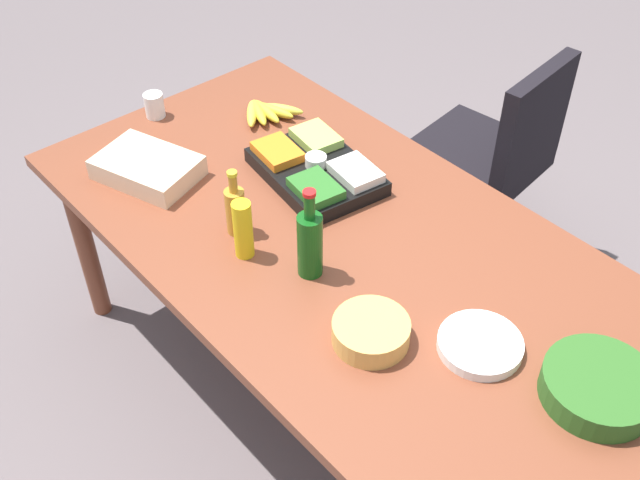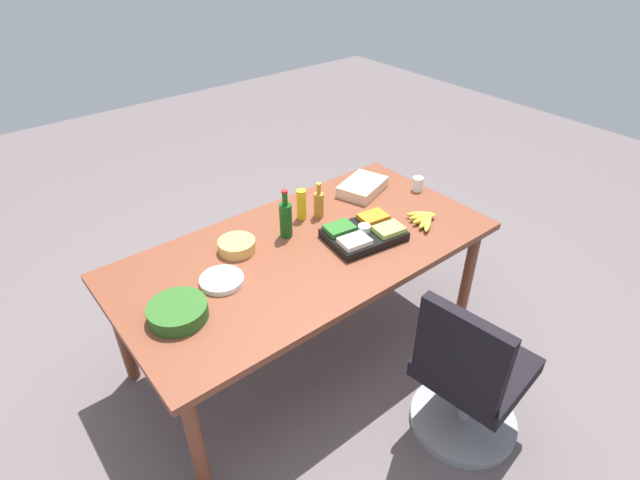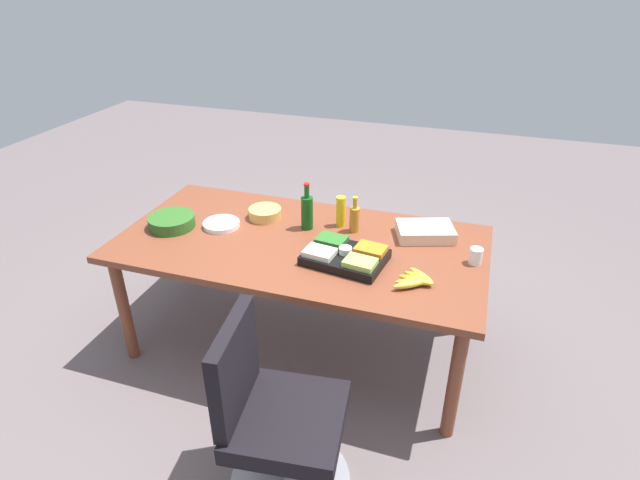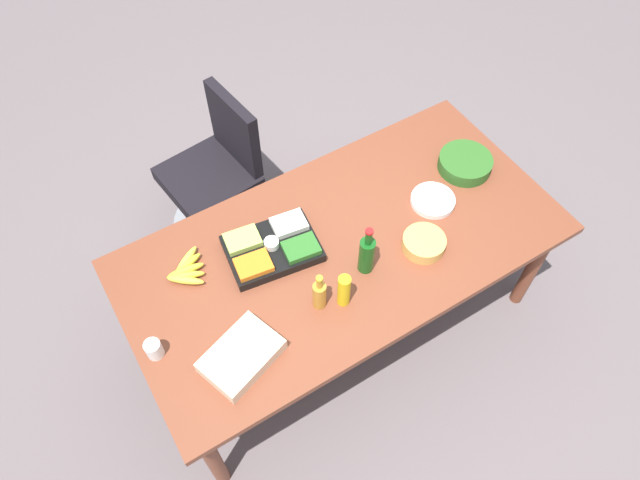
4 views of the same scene
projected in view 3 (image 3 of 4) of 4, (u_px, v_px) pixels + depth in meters
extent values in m
plane|color=#655A5B|center=(303.00, 342.00, 3.32)|extent=(10.00, 10.00, 0.00)
cube|color=brown|center=(300.00, 244.00, 2.96)|extent=(2.10, 1.06, 0.04)
cylinder|color=brown|center=(467.00, 286.00, 3.25)|extent=(0.07, 0.07, 0.71)
cylinder|color=brown|center=(199.00, 240.00, 3.77)|extent=(0.07, 0.07, 0.71)
cylinder|color=brown|center=(455.00, 383.00, 2.52)|extent=(0.07, 0.07, 0.71)
cylinder|color=brown|center=(124.00, 309.00, 3.04)|extent=(0.07, 0.07, 0.71)
cylinder|color=gray|center=(289.00, 450.00, 2.31)|extent=(0.06, 0.06, 0.39)
cube|color=black|center=(288.00, 420.00, 2.21)|extent=(0.54, 0.54, 0.09)
cube|color=black|center=(234.00, 368.00, 2.12)|extent=(0.11, 0.44, 0.44)
cylinder|color=white|center=(221.00, 224.00, 3.10)|extent=(0.25, 0.25, 0.03)
cylinder|color=white|center=(476.00, 256.00, 2.72)|extent=(0.08, 0.08, 0.09)
cylinder|color=#BF8328|center=(354.00, 220.00, 3.02)|extent=(0.07, 0.07, 0.15)
cylinder|color=#BF8328|center=(355.00, 204.00, 2.97)|extent=(0.03, 0.03, 0.06)
cylinder|color=gold|center=(355.00, 198.00, 2.95)|extent=(0.04, 0.04, 0.01)
cylinder|color=#2B5E21|center=(172.00, 222.00, 3.09)|extent=(0.35, 0.35, 0.07)
cylinder|color=#DEA952|center=(265.00, 213.00, 3.20)|extent=(0.24, 0.24, 0.06)
ellipsoid|color=yellow|center=(421.00, 276.00, 2.59)|extent=(0.16, 0.13, 0.04)
ellipsoid|color=gold|center=(418.00, 278.00, 2.57)|extent=(0.17, 0.10, 0.04)
ellipsoid|color=gold|center=(415.00, 280.00, 2.55)|extent=(0.17, 0.06, 0.04)
ellipsoid|color=gold|center=(412.00, 282.00, 2.54)|extent=(0.17, 0.08, 0.04)
ellipsoid|color=#D4D03F|center=(409.00, 284.00, 2.52)|extent=(0.16, 0.12, 0.04)
cube|color=black|center=(345.00, 257.00, 2.74)|extent=(0.46, 0.36, 0.05)
cube|color=orange|center=(371.00, 249.00, 2.74)|extent=(0.17, 0.14, 0.03)
cube|color=#2B6825|center=(332.00, 240.00, 2.83)|extent=(0.17, 0.14, 0.03)
cube|color=#A2C657|center=(360.00, 263.00, 2.62)|extent=(0.17, 0.14, 0.03)
cube|color=silver|center=(320.00, 252.00, 2.71)|extent=(0.17, 0.14, 0.03)
cylinder|color=white|center=(345.00, 250.00, 2.72)|extent=(0.08, 0.08, 0.04)
cube|color=beige|center=(425.00, 232.00, 2.98)|extent=(0.37, 0.31, 0.07)
cylinder|color=#114E15|center=(307.00, 213.00, 3.04)|extent=(0.08, 0.08, 0.20)
cylinder|color=#114E15|center=(307.00, 191.00, 2.98)|extent=(0.03, 0.03, 0.08)
cylinder|color=red|center=(307.00, 184.00, 2.95)|extent=(0.04, 0.04, 0.01)
cylinder|color=yellow|center=(341.00, 211.00, 3.08)|extent=(0.06, 0.06, 0.19)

